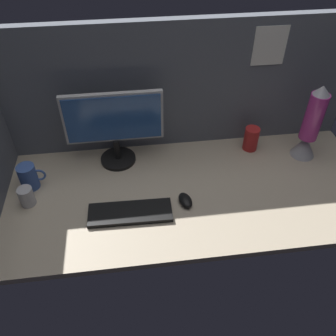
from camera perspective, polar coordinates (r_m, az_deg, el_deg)
The scene contains 9 objects.
ground_plane at distance 172.24cm, azimuth 3.06°, elevation -3.48°, with size 180.00×80.00×3.00cm, color tan.
cubicle_wall_back at distance 180.65cm, azimuth 1.45°, elevation 12.90°, with size 180.00×5.50×66.59cm.
monitor at distance 174.60cm, azimuth -8.63°, elevation 6.90°, with size 47.69×18.00×39.00cm.
keyboard at distance 159.62cm, azimuth -6.07°, elevation -7.14°, with size 37.00×13.00×2.00cm, color black.
mouse at distance 163.01cm, azimuth 2.79°, elevation -5.18°, with size 5.60×9.60×3.40cm, color black.
mug_red_plastic at distance 194.49cm, azimuth 13.17°, elevation 4.60°, with size 7.67×7.67×12.90cm.
mug_ceramic_blue at distance 179.29cm, azimuth -21.42°, elevation -1.33°, with size 12.46×8.36×12.74cm.
mug_steel at distance 172.74cm, azimuth -21.73°, elevation -4.25°, with size 6.72×6.72×9.09cm.
lava_lamp at distance 192.70cm, azimuth 21.84°, elevation 5.97°, with size 12.39×12.39×40.54cm.
Camera 1 is at (-24.58, -118.47, 121.09)cm, focal length 38.03 mm.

